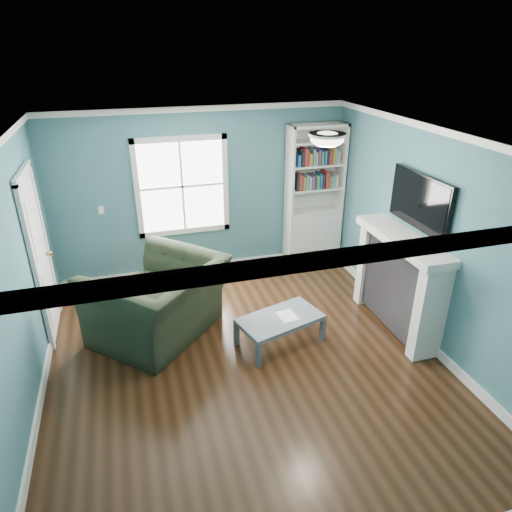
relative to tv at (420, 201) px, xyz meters
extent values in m
plane|color=black|center=(-2.20, -0.20, -1.72)|extent=(5.00, 5.00, 0.00)
plane|color=teal|center=(-2.20, 2.30, -0.43)|extent=(4.50, 0.00, 4.50)
plane|color=teal|center=(-2.20, -2.70, -0.43)|extent=(4.50, 0.00, 4.50)
plane|color=teal|center=(-4.45, -0.20, -0.43)|extent=(0.00, 5.00, 5.00)
plane|color=teal|center=(0.05, -0.20, -0.43)|extent=(0.00, 5.00, 5.00)
plane|color=white|center=(-2.20, -0.20, 0.88)|extent=(5.00, 5.00, 0.00)
cube|color=white|center=(-2.20, 2.28, -1.66)|extent=(4.50, 0.03, 0.12)
cube|color=white|center=(-4.44, -0.20, -1.66)|extent=(0.03, 5.00, 0.12)
cube|color=white|center=(0.03, -0.20, -1.66)|extent=(0.03, 5.00, 0.12)
cube|color=white|center=(-2.20, 2.28, 0.84)|extent=(4.50, 0.04, 0.08)
cube|color=white|center=(-2.20, -2.68, 0.84)|extent=(4.50, 0.04, 0.08)
cube|color=white|center=(0.03, -0.20, 0.84)|extent=(0.04, 5.00, 0.08)
cube|color=white|center=(-2.50, 2.29, -0.27)|extent=(1.24, 0.01, 1.34)
cube|color=white|center=(-3.16, 2.28, -0.27)|extent=(0.08, 0.06, 1.50)
cube|color=white|center=(-1.84, 2.28, -0.27)|extent=(0.08, 0.06, 1.50)
cube|color=white|center=(-2.50, 2.28, -0.98)|extent=(1.40, 0.06, 0.08)
cube|color=white|center=(-2.50, 2.28, 0.44)|extent=(1.40, 0.06, 0.08)
cube|color=white|center=(-2.50, 2.28, -0.27)|extent=(1.24, 0.03, 0.03)
cube|color=white|center=(-2.50, 2.28, -0.27)|extent=(0.03, 0.03, 1.34)
cube|color=silver|center=(-0.43, 2.10, -1.27)|extent=(0.90, 0.35, 0.90)
cube|color=silver|center=(-0.86, 2.10, -0.12)|extent=(0.04, 0.35, 1.40)
cube|color=silver|center=(0.00, 2.10, -0.12)|extent=(0.04, 0.35, 1.40)
cube|color=silver|center=(-0.43, 2.26, -0.12)|extent=(0.90, 0.02, 1.40)
cube|color=silver|center=(-0.43, 2.10, 0.55)|extent=(0.90, 0.35, 0.04)
cube|color=silver|center=(-0.43, 2.10, -0.80)|extent=(0.84, 0.33, 0.03)
cube|color=silver|center=(-0.43, 2.10, -0.42)|extent=(0.84, 0.33, 0.03)
cube|color=silver|center=(-0.43, 2.10, -0.04)|extent=(0.84, 0.33, 0.03)
cube|color=silver|center=(-0.43, 2.10, 0.32)|extent=(0.84, 0.33, 0.03)
cube|color=black|center=(-0.43, 2.08, -0.30)|extent=(0.70, 0.25, 0.22)
cube|color=maroon|center=(-0.43, 2.08, 0.08)|extent=(0.70, 0.25, 0.22)
cylinder|color=beige|center=(-0.43, 2.05, 0.46)|extent=(0.26, 0.06, 0.26)
cube|color=black|center=(-0.11, 0.00, -1.12)|extent=(0.30, 1.20, 1.10)
cube|color=black|center=(-0.13, 0.00, -1.32)|extent=(0.22, 0.65, 0.70)
cube|color=silver|center=(-0.13, -0.67, -1.12)|extent=(0.36, 0.16, 1.20)
cube|color=silver|center=(-0.13, 0.67, -1.12)|extent=(0.36, 0.16, 1.20)
cube|color=silver|center=(-0.15, 0.00, -0.47)|extent=(0.44, 1.58, 0.10)
cube|color=black|center=(0.00, 0.00, 0.00)|extent=(0.06, 1.10, 0.65)
cube|color=silver|center=(-4.43, 1.20, -0.70)|extent=(0.04, 0.80, 2.05)
cube|color=white|center=(-4.42, 0.75, -0.70)|extent=(0.05, 0.08, 2.13)
cube|color=white|center=(-4.42, 1.65, -0.70)|extent=(0.05, 0.08, 2.13)
cube|color=white|center=(-4.42, 1.20, 0.36)|extent=(0.05, 0.98, 0.08)
sphere|color=#BF8C3F|center=(-4.37, 1.50, -0.77)|extent=(0.07, 0.07, 0.07)
ellipsoid|color=white|center=(-1.30, -0.10, 0.82)|extent=(0.34, 0.34, 0.15)
cylinder|color=white|center=(-1.30, -0.10, 0.86)|extent=(0.38, 0.38, 0.03)
cube|color=white|center=(-3.70, 2.28, -0.52)|extent=(0.08, 0.01, 0.12)
imported|color=black|center=(-3.09, 0.69, -1.07)|extent=(1.75, 1.76, 1.32)
cube|color=#515761|center=(-2.08, -0.30, -1.57)|extent=(0.07, 0.07, 0.31)
cube|color=#515761|center=(-1.16, -0.04, -1.57)|extent=(0.07, 0.07, 0.31)
cube|color=#515761|center=(-2.22, 0.17, -1.57)|extent=(0.07, 0.07, 0.31)
cube|color=#515761|center=(-1.30, 0.44, -1.57)|extent=(0.07, 0.07, 0.31)
cube|color=slate|center=(-1.69, 0.07, -1.38)|extent=(1.13, 0.81, 0.06)
cube|color=white|center=(-1.59, 0.07, -1.35)|extent=(0.24, 0.29, 0.00)
camera|label=1|loc=(-3.31, -4.37, 1.74)|focal=32.00mm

